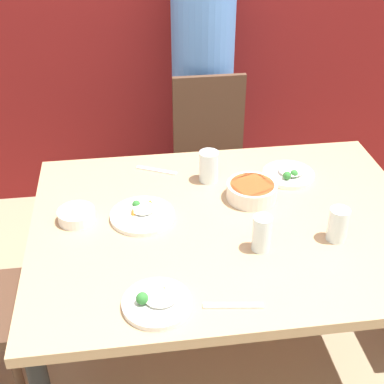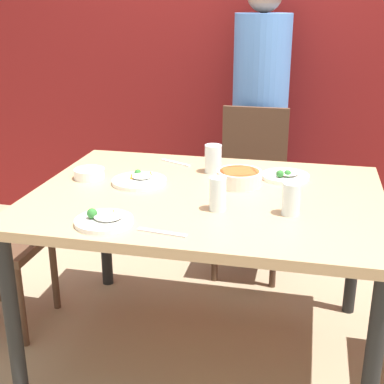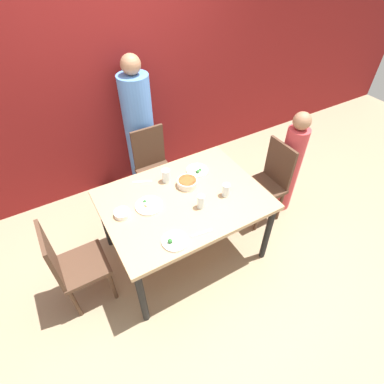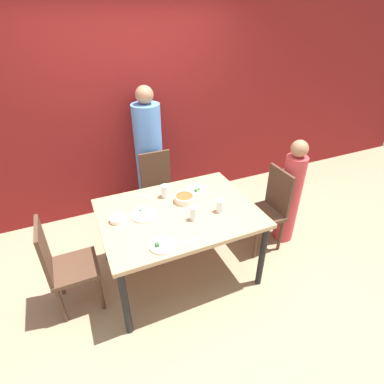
{
  "view_description": "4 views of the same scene",
  "coord_description": "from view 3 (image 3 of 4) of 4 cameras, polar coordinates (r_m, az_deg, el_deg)",
  "views": [
    {
      "loc": [
        -0.35,
        -1.55,
        1.93
      ],
      "look_at": [
        -0.12,
        0.09,
        0.84
      ],
      "focal_mm": 50.0,
      "sensor_mm": 36.0,
      "label": 1
    },
    {
      "loc": [
        0.4,
        -2.04,
        1.52
      ],
      "look_at": [
        -0.04,
        -0.08,
        0.79
      ],
      "focal_mm": 50.0,
      "sensor_mm": 36.0,
      "label": 2
    },
    {
      "loc": [
        -0.91,
        -1.71,
        2.64
      ],
      "look_at": [
        0.04,
        -0.08,
        0.89
      ],
      "focal_mm": 28.0,
      "sensor_mm": 36.0,
      "label": 3
    },
    {
      "loc": [
        -0.81,
        -2.14,
        2.39
      ],
      "look_at": [
        0.13,
        -0.01,
        0.95
      ],
      "focal_mm": 28.0,
      "sensor_mm": 36.0,
      "label": 4
    }
  ],
  "objects": [
    {
      "name": "ground_plane",
      "position": [
        3.28,
        -1.35,
        -10.82
      ],
      "size": [
        10.0,
        10.0,
        0.0
      ],
      "primitive_type": "plane",
      "color": "#998466"
    },
    {
      "name": "wall_back",
      "position": [
        3.57,
        -14.27,
        20.46
      ],
      "size": [
        10.0,
        0.06,
        2.7
      ],
      "color": "maroon",
      "rests_on": "ground_plane"
    },
    {
      "name": "dining_table",
      "position": [
        2.75,
        -1.58,
        -2.31
      ],
      "size": [
        1.44,
        1.07,
        0.76
      ],
      "color": "tan",
      "rests_on": "ground_plane"
    },
    {
      "name": "chair_adult_spot",
      "position": [
        3.51,
        -7.25,
        4.95
      ],
      "size": [
        0.4,
        0.4,
        0.94
      ],
      "color": "#4C3323",
      "rests_on": "ground_plane"
    },
    {
      "name": "chair_child_spot",
      "position": [
        3.38,
        14.36,
        2.09
      ],
      "size": [
        0.4,
        0.4,
        0.94
      ],
      "rotation": [
        0.0,
        0.0,
        -1.57
      ],
      "color": "#4C3323",
      "rests_on": "ground_plane"
    },
    {
      "name": "chair_empty_left",
      "position": [
        2.75,
        -21.88,
        -12.69
      ],
      "size": [
        0.4,
        0.4,
        0.94
      ],
      "rotation": [
        0.0,
        0.0,
        1.57
      ],
      "color": "#4C3323",
      "rests_on": "ground_plane"
    },
    {
      "name": "person_adult",
      "position": [
        3.62,
        -9.88,
        11.03
      ],
      "size": [
        0.34,
        0.34,
        1.66
      ],
      "color": "#5184D1",
      "rests_on": "ground_plane"
    },
    {
      "name": "person_child",
      "position": [
        3.5,
        18.07,
        4.68
      ],
      "size": [
        0.23,
        0.23,
        1.25
      ],
      "color": "#C63D42",
      "rests_on": "ground_plane"
    },
    {
      "name": "bowl_curry",
      "position": [
        2.81,
        -0.89,
        1.83
      ],
      "size": [
        0.19,
        0.19,
        0.06
      ],
      "color": "silver",
      "rests_on": "dining_table"
    },
    {
      "name": "plate_rice_adult",
      "position": [
        2.65,
        -8.25,
        -2.48
      ],
      "size": [
        0.24,
        0.24,
        0.05
      ],
      "color": "white",
      "rests_on": "dining_table"
    },
    {
      "name": "plate_rice_child",
      "position": [
        2.98,
        1.04,
        4.25
      ],
      "size": [
        0.21,
        0.21,
        0.05
      ],
      "color": "white",
      "rests_on": "dining_table"
    },
    {
      "name": "plate_noodles",
      "position": [
        2.37,
        -3.29,
        -9.15
      ],
      "size": [
        0.21,
        0.21,
        0.06
      ],
      "color": "white",
      "rests_on": "dining_table"
    },
    {
      "name": "bowl_rice_small",
      "position": [
        2.61,
        -13.18,
        -3.98
      ],
      "size": [
        0.14,
        0.14,
        0.04
      ],
      "color": "white",
      "rests_on": "dining_table"
    },
    {
      "name": "glass_water_tall",
      "position": [
        2.58,
        1.72,
        -1.84
      ],
      "size": [
        0.06,
        0.06,
        0.13
      ],
      "color": "silver",
      "rests_on": "dining_table"
    },
    {
      "name": "glass_water_short",
      "position": [
        2.84,
        -4.97,
        3.1
      ],
      "size": [
        0.08,
        0.08,
        0.13
      ],
      "color": "silver",
      "rests_on": "dining_table"
    },
    {
      "name": "glass_water_center",
      "position": [
        2.71,
        6.48,
        0.39
      ],
      "size": [
        0.07,
        0.07,
        0.12
      ],
      "color": "silver",
      "rests_on": "dining_table"
    },
    {
      "name": "fork_steel",
      "position": [
        2.43,
        1.86,
        -7.8
      ],
      "size": [
        0.18,
        0.04,
        0.01
      ],
      "color": "silver",
      "rests_on": "dining_table"
    },
    {
      "name": "spoon_steel",
      "position": [
        2.9,
        -9.44,
        1.94
      ],
      "size": [
        0.17,
        0.1,
        0.01
      ],
      "color": "silver",
      "rests_on": "dining_table"
    }
  ]
}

